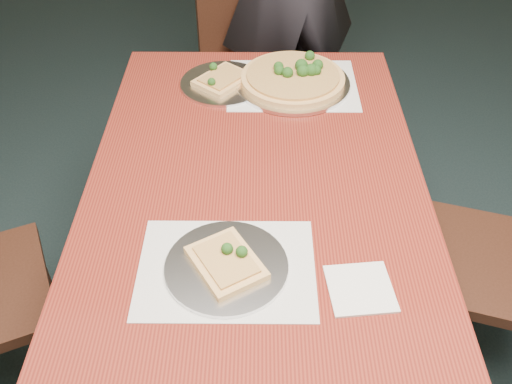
{
  "coord_description": "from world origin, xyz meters",
  "views": [
    {
      "loc": [
        -0.22,
        -0.37,
        1.74
      ],
      "look_at": [
        -0.23,
        0.73,
        0.75
      ],
      "focal_mm": 40.0,
      "sensor_mm": 36.0,
      "label": 1
    }
  ],
  "objects_px": {
    "chair_far": "(252,56)",
    "slice_plate_near": "(227,264)",
    "slice_plate_far": "(223,82)",
    "dining_table": "(256,217)",
    "pizza_pan": "(294,79)"
  },
  "relations": [
    {
      "from": "chair_far",
      "to": "slice_plate_near",
      "type": "xyz_separation_m",
      "value": [
        -0.04,
        -1.41,
        0.25
      ]
    },
    {
      "from": "chair_far",
      "to": "slice_plate_far",
      "type": "relative_size",
      "value": 3.25
    },
    {
      "from": "dining_table",
      "to": "chair_far",
      "type": "bearing_deg",
      "value": 91.24
    },
    {
      "from": "slice_plate_far",
      "to": "dining_table",
      "type": "bearing_deg",
      "value": -77.93
    },
    {
      "from": "chair_far",
      "to": "dining_table",
      "type": "bearing_deg",
      "value": -106.55
    },
    {
      "from": "chair_far",
      "to": "slice_plate_far",
      "type": "distance_m",
      "value": 0.68
    },
    {
      "from": "pizza_pan",
      "to": "slice_plate_near",
      "type": "xyz_separation_m",
      "value": [
        -0.18,
        -0.79,
        -0.01
      ]
    },
    {
      "from": "chair_far",
      "to": "pizza_pan",
      "type": "relative_size",
      "value": 2.42
    },
    {
      "from": "chair_far",
      "to": "slice_plate_near",
      "type": "height_order",
      "value": "chair_far"
    },
    {
      "from": "chair_far",
      "to": "slice_plate_far",
      "type": "height_order",
      "value": "chair_far"
    },
    {
      "from": "dining_table",
      "to": "slice_plate_far",
      "type": "xyz_separation_m",
      "value": [
        -0.11,
        0.53,
        0.1
      ]
    },
    {
      "from": "pizza_pan",
      "to": "dining_table",
      "type": "bearing_deg",
      "value": -102.67
    },
    {
      "from": "dining_table",
      "to": "slice_plate_near",
      "type": "height_order",
      "value": "slice_plate_near"
    },
    {
      "from": "dining_table",
      "to": "chair_far",
      "type": "relative_size",
      "value": 1.65
    },
    {
      "from": "dining_table",
      "to": "pizza_pan",
      "type": "distance_m",
      "value": 0.56
    }
  ]
}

